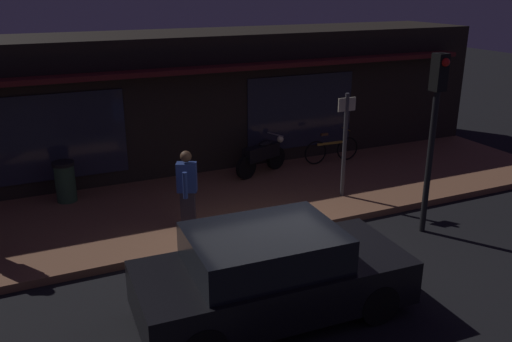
% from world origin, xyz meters
% --- Properties ---
extents(ground_plane, '(60.00, 60.00, 0.00)m').
position_xyz_m(ground_plane, '(0.00, 0.00, 0.00)').
color(ground_plane, black).
extents(sidewalk_slab, '(18.00, 4.00, 0.15)m').
position_xyz_m(sidewalk_slab, '(0.00, 3.00, 0.07)').
color(sidewalk_slab, brown).
rests_on(sidewalk_slab, ground_plane).
extents(storefront_building, '(18.00, 3.30, 3.60)m').
position_xyz_m(storefront_building, '(0.00, 6.39, 1.80)').
color(storefront_building, black).
rests_on(storefront_building, ground_plane).
extents(motorcycle, '(1.63, 0.81, 0.97)m').
position_xyz_m(motorcycle, '(1.70, 4.27, 0.65)').
color(motorcycle, black).
rests_on(motorcycle, sidewalk_slab).
extents(bicycle_parked, '(1.66, 0.42, 0.91)m').
position_xyz_m(bicycle_parked, '(3.82, 4.32, 0.51)').
color(bicycle_parked, black).
rests_on(bicycle_parked, sidewalk_slab).
extents(person_bystander, '(0.44, 0.59, 1.67)m').
position_xyz_m(person_bystander, '(-1.10, 1.73, 1.03)').
color(person_bystander, '#28232D').
rests_on(person_bystander, sidewalk_slab).
extents(sign_post, '(0.44, 0.09, 2.40)m').
position_xyz_m(sign_post, '(2.73, 2.10, 1.51)').
color(sign_post, '#47474C').
rests_on(sign_post, sidewalk_slab).
extents(trash_bin, '(0.48, 0.48, 0.93)m').
position_xyz_m(trash_bin, '(-3.13, 4.40, 0.62)').
color(trash_bin, '#2D4C33').
rests_on(trash_bin, sidewalk_slab).
extents(traffic_light_pole, '(0.24, 0.33, 3.60)m').
position_xyz_m(traffic_light_pole, '(3.35, 0.05, 2.48)').
color(traffic_light_pole, black).
rests_on(traffic_light_pole, ground_plane).
extents(parked_car_near, '(4.17, 1.92, 1.42)m').
position_xyz_m(parked_car_near, '(-0.79, -1.31, 0.70)').
color(parked_car_near, black).
rests_on(parked_car_near, ground_plane).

